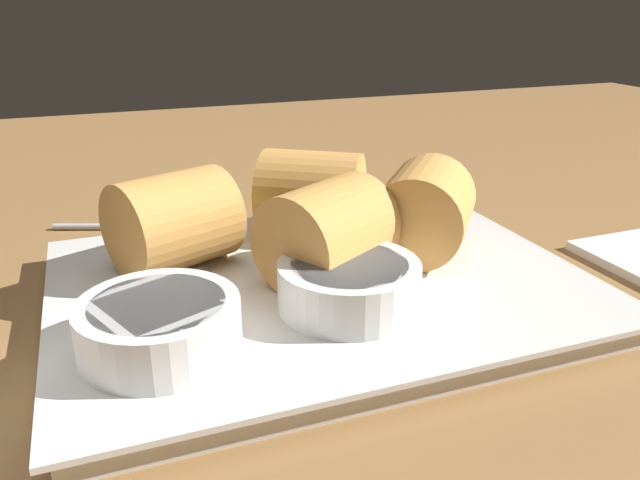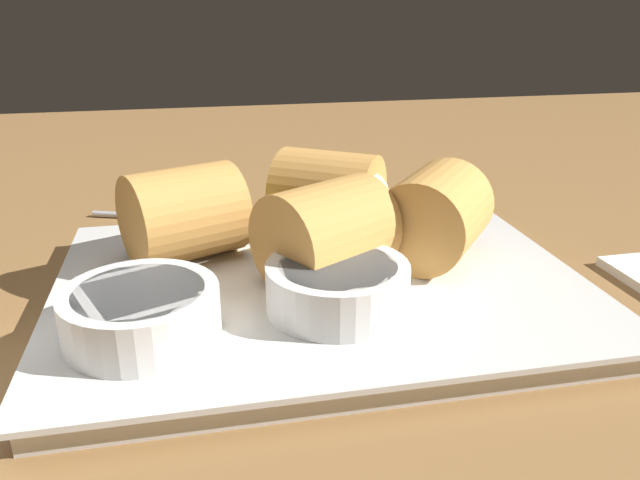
% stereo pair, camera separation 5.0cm
% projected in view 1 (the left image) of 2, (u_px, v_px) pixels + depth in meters
% --- Properties ---
extents(table_surface, '(1.80, 1.40, 0.02)m').
position_uv_depth(table_surface, '(282.00, 345.00, 0.33)').
color(table_surface, olive).
rests_on(table_surface, ground).
extents(serving_plate, '(0.29, 0.22, 0.01)m').
position_uv_depth(serving_plate, '(320.00, 288.00, 0.36)').
color(serving_plate, silver).
rests_on(serving_plate, table_surface).
extents(roll_front_left, '(0.08, 0.08, 0.06)m').
position_uv_depth(roll_front_left, '(425.00, 208.00, 0.38)').
color(roll_front_left, '#D19347').
rests_on(roll_front_left, serving_plate).
extents(roll_front_right, '(0.08, 0.08, 0.06)m').
position_uv_depth(roll_front_right, '(318.00, 194.00, 0.41)').
color(roll_front_right, '#D19347').
rests_on(roll_front_right, serving_plate).
extents(roll_back_left, '(0.08, 0.08, 0.06)m').
position_uv_depth(roll_back_left, '(180.00, 219.00, 0.36)').
color(roll_back_left, '#D19347').
rests_on(roll_back_left, serving_plate).
extents(roll_back_right, '(0.08, 0.08, 0.06)m').
position_uv_depth(roll_back_right, '(332.00, 230.00, 0.35)').
color(roll_back_right, '#D19347').
rests_on(roll_back_right, serving_plate).
extents(dipping_bowl_near, '(0.07, 0.07, 0.02)m').
position_uv_depth(dipping_bowl_near, '(349.00, 283.00, 0.32)').
color(dipping_bowl_near, white).
rests_on(dipping_bowl_near, serving_plate).
extents(dipping_bowl_far, '(0.07, 0.07, 0.02)m').
position_uv_depth(dipping_bowl_far, '(159.00, 324.00, 0.28)').
color(dipping_bowl_far, white).
rests_on(dipping_bowl_far, serving_plate).
extents(spoon, '(0.17, 0.07, 0.01)m').
position_uv_depth(spoon, '(231.00, 223.00, 0.47)').
color(spoon, '#B2B2B7').
rests_on(spoon, table_surface).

